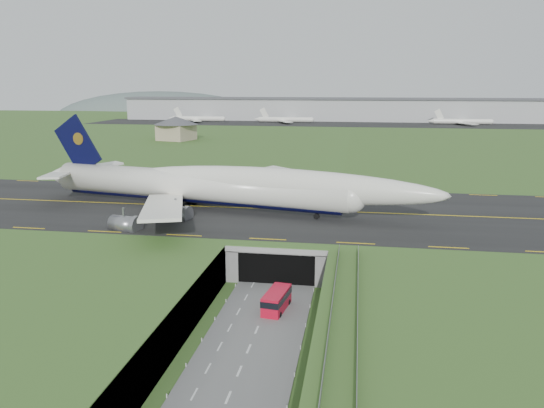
# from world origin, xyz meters

# --- Properties ---
(ground) EXTENTS (900.00, 900.00, 0.00)m
(ground) POSITION_xyz_m (0.00, 0.00, 0.00)
(ground) COLOR #406026
(ground) RESTS_ON ground
(airfield_deck) EXTENTS (800.00, 800.00, 6.00)m
(airfield_deck) POSITION_xyz_m (0.00, 0.00, 3.00)
(airfield_deck) COLOR gray
(airfield_deck) RESTS_ON ground
(trench_road) EXTENTS (12.00, 75.00, 0.20)m
(trench_road) POSITION_xyz_m (0.00, -7.50, 0.10)
(trench_road) COLOR slate
(trench_road) RESTS_ON ground
(taxiway) EXTENTS (800.00, 44.00, 0.18)m
(taxiway) POSITION_xyz_m (0.00, 33.00, 6.09)
(taxiway) COLOR black
(taxiway) RESTS_ON airfield_deck
(tunnel_portal) EXTENTS (17.00, 22.30, 6.00)m
(tunnel_portal) POSITION_xyz_m (0.00, 16.71, 3.33)
(tunnel_portal) COLOR gray
(tunnel_portal) RESTS_ON ground
(guideway) EXTENTS (3.00, 53.00, 7.05)m
(guideway) POSITION_xyz_m (11.00, -19.11, 5.32)
(guideway) COLOR #A8A8A3
(guideway) RESTS_ON ground
(jumbo_jet) EXTENTS (85.36, 55.73, 18.81)m
(jumbo_jet) POSITION_xyz_m (-14.09, 30.11, 11.04)
(jumbo_jet) COLOR white
(jumbo_jet) RESTS_ON ground
(shuttle_tram) EXTENTS (3.44, 6.98, 2.75)m
(shuttle_tram) POSITION_xyz_m (1.51, -1.38, 1.52)
(shuttle_tram) COLOR red
(shuttle_tram) RESTS_ON ground
(service_building) EXTENTS (23.96, 23.96, 10.60)m
(service_building) POSITION_xyz_m (-68.42, 158.79, 12.28)
(service_building) COLOR tan
(service_building) RESTS_ON ground
(cargo_terminal) EXTENTS (320.00, 67.00, 15.60)m
(cargo_terminal) POSITION_xyz_m (-0.17, 299.41, 13.96)
(cargo_terminal) COLOR #B2B2B2
(cargo_terminal) RESTS_ON ground
(distant_hills) EXTENTS (700.00, 91.00, 60.00)m
(distant_hills) POSITION_xyz_m (64.38, 430.00, -4.00)
(distant_hills) COLOR #536461
(distant_hills) RESTS_ON ground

